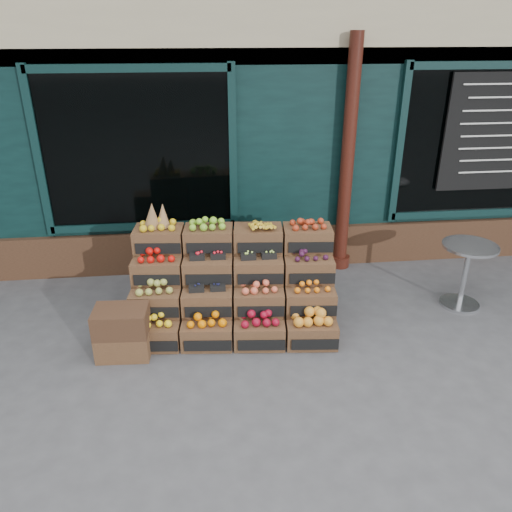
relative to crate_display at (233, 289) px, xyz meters
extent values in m
plane|color=#454547|center=(0.47, -0.69, -0.44)|extent=(60.00, 60.00, 0.00)
cube|color=black|center=(0.47, 4.51, 1.96)|extent=(12.00, 6.00, 4.80)
cube|color=black|center=(0.47, 1.56, 1.06)|extent=(12.00, 0.12, 3.00)
cube|color=#3F2719|center=(0.47, 1.49, -0.14)|extent=(12.00, 0.18, 0.60)
cube|color=black|center=(-1.13, 1.49, 1.31)|extent=(2.40, 0.06, 2.00)
cube|color=black|center=(3.67, 1.49, 1.31)|extent=(2.40, 0.06, 2.00)
cylinder|color=#3B150D|center=(1.67, 1.36, 1.16)|extent=(0.18, 0.18, 3.20)
cube|color=black|center=(3.67, 1.41, 1.46)|extent=(1.30, 0.04, 1.60)
cube|color=#543621|center=(-0.90, -0.38, -0.30)|extent=(0.59, 0.44, 0.28)
cube|color=black|center=(-0.92, -0.59, -0.33)|extent=(0.51, 0.06, 0.13)
cube|color=yellow|center=(-0.90, -0.38, -0.12)|extent=(0.47, 0.33, 0.09)
cube|color=#543621|center=(-0.33, -0.44, -0.30)|extent=(0.59, 0.44, 0.28)
cube|color=black|center=(-0.34, -0.64, -0.33)|extent=(0.51, 0.06, 0.13)
cube|color=orange|center=(-0.33, -0.44, -0.11)|extent=(0.47, 0.33, 0.10)
cube|color=#543621|center=(0.25, -0.49, -0.30)|extent=(0.59, 0.44, 0.28)
cube|color=black|center=(0.23, -0.70, -0.33)|extent=(0.51, 0.06, 0.13)
cube|color=maroon|center=(0.25, -0.49, -0.11)|extent=(0.47, 0.33, 0.11)
cube|color=#543621|center=(0.83, -0.54, -0.30)|extent=(0.59, 0.44, 0.28)
cube|color=black|center=(0.81, -0.75, -0.33)|extent=(0.51, 0.06, 0.13)
cube|color=orange|center=(0.83, -0.54, -0.10)|extent=(0.47, 0.33, 0.13)
cube|color=#543621|center=(-0.88, -0.15, -0.02)|extent=(0.59, 0.44, 0.28)
cube|color=black|center=(-0.90, -0.35, -0.05)|extent=(0.51, 0.06, 0.13)
cube|color=#939840|center=(-0.88, -0.15, 0.16)|extent=(0.47, 0.33, 0.09)
cube|color=#543621|center=(-0.30, -0.20, -0.02)|extent=(0.59, 0.44, 0.28)
cube|color=black|center=(-0.32, -0.41, -0.05)|extent=(0.51, 0.06, 0.13)
cube|color=#131436|center=(-0.30, -0.20, 0.13)|extent=(0.47, 0.33, 0.03)
cube|color=#543621|center=(0.27, -0.25, -0.02)|extent=(0.59, 0.44, 0.28)
cube|color=black|center=(0.26, -0.46, -0.05)|extent=(0.51, 0.06, 0.13)
cube|color=#DE5B3E|center=(0.27, -0.25, 0.16)|extent=(0.47, 0.33, 0.09)
cube|color=#543621|center=(0.85, -0.31, -0.02)|extent=(0.59, 0.44, 0.28)
cube|color=black|center=(0.83, -0.51, -0.05)|extent=(0.51, 0.06, 0.13)
cube|color=orange|center=(0.85, -0.31, 0.15)|extent=(0.47, 0.33, 0.08)
cube|color=#543621|center=(-0.86, 0.09, 0.25)|extent=(0.59, 0.44, 0.28)
cube|color=black|center=(-0.88, -0.12, 0.23)|extent=(0.51, 0.06, 0.13)
cube|color=red|center=(-0.86, 0.09, 0.44)|extent=(0.47, 0.33, 0.09)
cube|color=#543621|center=(-0.28, 0.03, 0.25)|extent=(0.59, 0.44, 0.28)
cube|color=black|center=(-0.30, -0.17, 0.23)|extent=(0.51, 0.06, 0.13)
cube|color=red|center=(-0.28, 0.03, 0.41)|extent=(0.47, 0.33, 0.04)
cube|color=#543621|center=(0.30, -0.02, 0.25)|extent=(0.59, 0.44, 0.28)
cube|color=black|center=(0.28, -0.22, 0.23)|extent=(0.51, 0.06, 0.13)
cube|color=#AFD556|center=(0.30, -0.02, 0.41)|extent=(0.47, 0.33, 0.03)
cube|color=#543621|center=(0.87, -0.07, 0.25)|extent=(0.59, 0.44, 0.28)
cube|color=black|center=(0.86, -0.28, 0.23)|extent=(0.51, 0.06, 0.13)
cube|color=#35112B|center=(0.87, -0.07, 0.43)|extent=(0.47, 0.33, 0.07)
cube|color=#543621|center=(-0.84, 0.32, 0.53)|extent=(0.59, 0.44, 0.28)
cube|color=black|center=(-0.86, 0.12, 0.51)|extent=(0.51, 0.06, 0.13)
cube|color=gold|center=(-0.84, 0.32, 0.72)|extent=(0.47, 0.33, 0.09)
cube|color=#543621|center=(-0.26, 0.27, 0.53)|extent=(0.59, 0.44, 0.28)
cube|color=black|center=(-0.28, 0.06, 0.51)|extent=(0.51, 0.06, 0.13)
cube|color=#7AB72B|center=(-0.26, 0.27, 0.72)|extent=(0.47, 0.33, 0.09)
cube|color=#543621|center=(0.32, 0.22, 0.53)|extent=(0.59, 0.44, 0.28)
cube|color=black|center=(0.30, 0.01, 0.51)|extent=(0.51, 0.06, 0.13)
cube|color=gold|center=(0.32, 0.22, 0.72)|extent=(0.47, 0.33, 0.09)
cube|color=#543621|center=(0.90, 0.16, 0.53)|extent=(0.59, 0.44, 0.28)
cube|color=black|center=(0.88, -0.04, 0.51)|extent=(0.51, 0.06, 0.13)
cube|color=#A13016|center=(0.90, 0.16, 0.72)|extent=(0.47, 0.33, 0.08)
cube|color=#3F2719|center=(-0.01, -0.23, -0.30)|extent=(2.33, 0.60, 0.28)
cube|color=#3F2719|center=(0.01, 0.01, -0.16)|extent=(2.33, 0.60, 0.56)
cube|color=#3F2719|center=(0.03, 0.24, -0.02)|extent=(2.33, 0.60, 0.84)
cone|color=olive|center=(-0.89, 0.32, 0.83)|extent=(0.19, 0.19, 0.32)
cone|color=olive|center=(-0.77, 0.37, 0.81)|extent=(0.17, 0.17, 0.28)
cube|color=#543621|center=(-1.22, -0.53, -0.30)|extent=(0.58, 0.42, 0.28)
cube|color=#3F2719|center=(-1.22, -0.53, -0.02)|extent=(0.58, 0.42, 0.28)
cylinder|color=silver|center=(2.90, 0.07, -0.43)|extent=(0.49, 0.49, 0.03)
cylinder|color=silver|center=(2.90, 0.07, -0.03)|extent=(0.07, 0.07, 0.80)
cylinder|color=silver|center=(2.90, 0.07, 0.38)|extent=(0.66, 0.66, 0.03)
imported|color=#1A5C1C|center=(-0.75, 2.15, 0.52)|extent=(0.76, 0.54, 1.94)
camera|label=1|loc=(-0.31, -5.14, 2.81)|focal=35.00mm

